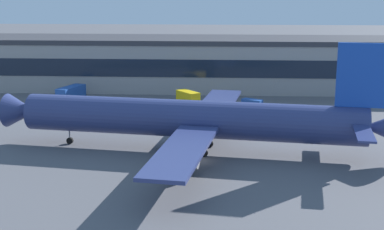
# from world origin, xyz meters

# --- Properties ---
(ground_plane) EXTENTS (600.00, 600.00, 0.00)m
(ground_plane) POSITION_xyz_m (0.00, 0.00, 0.00)
(ground_plane) COLOR #56565B
(terminal_building) EXTENTS (154.43, 19.38, 13.08)m
(terminal_building) POSITION_xyz_m (0.00, 60.79, 6.56)
(terminal_building) COLOR #9E9993
(terminal_building) RESTS_ON ground_plane
(airliner) EXTENTS (64.60, 55.41, 17.89)m
(airliner) POSITION_xyz_m (-0.45, 4.84, 5.30)
(airliner) COLOR navy
(airliner) RESTS_ON ground_plane
(stair_truck) EXTENTS (5.60, 6.20, 3.55)m
(stair_truck) POSITION_xyz_m (-3.97, 37.67, 1.98)
(stair_truck) COLOR yellow
(stair_truck) RESTS_ON ground_plane
(fuel_truck) EXTENTS (5.29, 8.85, 3.35)m
(fuel_truck) POSITION_xyz_m (-31.35, 42.75, 1.88)
(fuel_truck) COLOR #2651A5
(fuel_truck) RESTS_ON ground_plane
(follow_me_car) EXTENTS (4.77, 3.78, 1.85)m
(follow_me_car) POSITION_xyz_m (10.15, 38.09, 1.09)
(follow_me_car) COLOR #2651A5
(follow_me_car) RESTS_ON ground_plane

